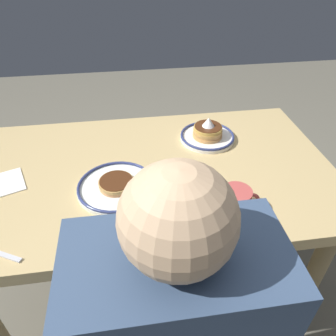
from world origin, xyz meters
TOP-DOWN VIEW (x-y plane):
  - ground_plane at (0.00, 0.00)m, footprint 6.00×6.00m
  - dining_table at (0.00, 0.00)m, footprint 1.42×0.82m
  - plate_near_main at (-0.27, -0.18)m, footprint 0.23×0.23m
  - plate_center_pancakes at (0.12, 0.10)m, footprint 0.27×0.27m
  - coffee_mug at (-0.26, 0.26)m, footprint 0.12×0.09m
  - paper_napkin at (0.53, 0.02)m, footprint 0.19×0.18m

SIDE VIEW (x-z plane):
  - ground_plane at x=0.00m, z-range 0.00..0.00m
  - dining_table at x=0.00m, z-range 0.27..1.00m
  - paper_napkin at x=0.53m, z-range 0.73..0.73m
  - plate_center_pancakes at x=0.12m, z-range 0.72..0.76m
  - plate_near_main at x=-0.27m, z-range 0.70..0.80m
  - coffee_mug at x=-0.26m, z-range 0.73..0.81m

